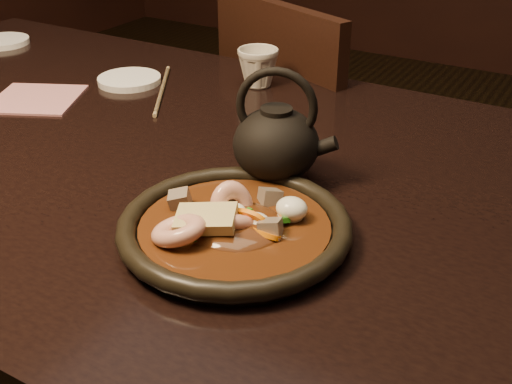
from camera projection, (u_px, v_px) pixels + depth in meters
The scene contains 11 objects.
table at pixel (143, 185), 1.05m from camera, with size 1.60×0.90×0.75m.
chair at pixel (314, 164), 1.55m from camera, with size 0.54×0.54×0.88m.
plate at pixel (235, 228), 0.77m from camera, with size 0.28×0.28×0.03m.
stirfry at pixel (234, 223), 0.77m from camera, with size 0.17×0.19×0.06m.
soy_dish at pixel (273, 206), 0.83m from camera, with size 0.10×0.10×0.01m, color white.
saucer_left at pixel (2, 41), 1.49m from camera, with size 0.12×0.12×0.01m, color white.
saucer_right at pixel (129, 80), 1.26m from camera, with size 0.12×0.12×0.01m, color white.
tea_cup at pixel (258, 66), 1.23m from camera, with size 0.08×0.07×0.08m, color beige.
chopsticks at pixel (162, 90), 1.22m from camera, with size 0.15×0.23×0.01m.
napkin at pixel (36, 99), 1.18m from camera, with size 0.15×0.15×0.00m, color #B36E73.
teapot at pixel (276, 141), 0.88m from camera, with size 0.14×0.12×0.16m.
Camera 1 is at (0.63, -0.70, 1.18)m, focal length 45.00 mm.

